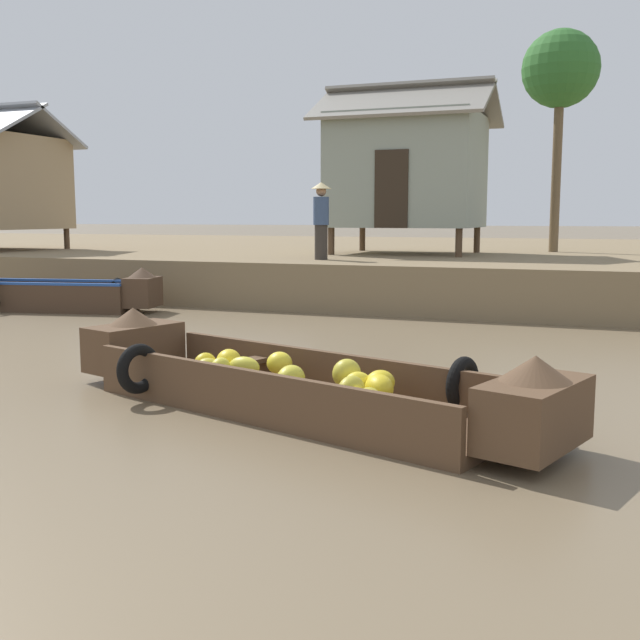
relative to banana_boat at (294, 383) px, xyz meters
The scene contains 7 objects.
ground_plane 4.65m from the banana_boat, 106.32° to the left, with size 300.00×300.00×0.00m, color #726047.
riverbank_strip 17.26m from the banana_boat, 94.33° to the left, with size 160.00×20.00×0.97m, color #7F6B4C.
banana_boat is the anchor object (origin of this frame).
cargo_boat_upstream 9.53m from the banana_boat, 143.01° to the left, with size 4.26×2.01×0.90m.
stilt_house_mid_left 12.59m from the banana_boat, 99.50° to the left, with size 4.22×3.37×4.20m.
palm_tree_near 15.47m from the banana_boat, 84.58° to the left, with size 1.98×1.98×5.69m.
vendor_person 9.48m from the banana_boat, 109.21° to the left, with size 0.44×0.44×1.66m.
Camera 1 is at (4.15, -1.17, 1.90)m, focal length 42.87 mm.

